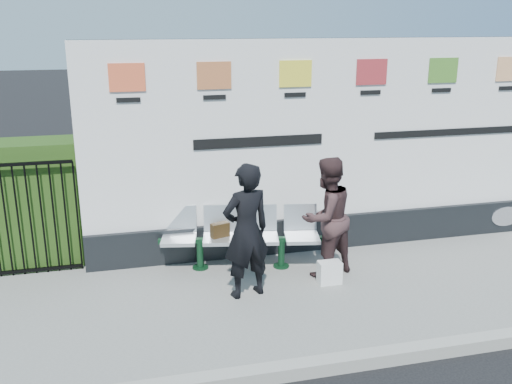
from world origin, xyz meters
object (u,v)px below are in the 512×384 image
bench (241,252)px  woman_right (326,217)px  billboard (364,159)px  woman_left (246,231)px

bench → woman_right: 1.27m
billboard → woman_left: (-2.05, -1.27, -0.47)m
billboard → woman_left: billboard is taller
woman_left → woman_right: 1.20m
bench → woman_right: (1.04, -0.45, 0.57)m
billboard → bench: size_ratio=3.80×
woman_right → woman_left: bearing=-6.1°
billboard → bench: (-1.95, -0.47, -1.07)m
bench → billboard: bearing=24.8°
billboard → woman_right: billboard is taller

